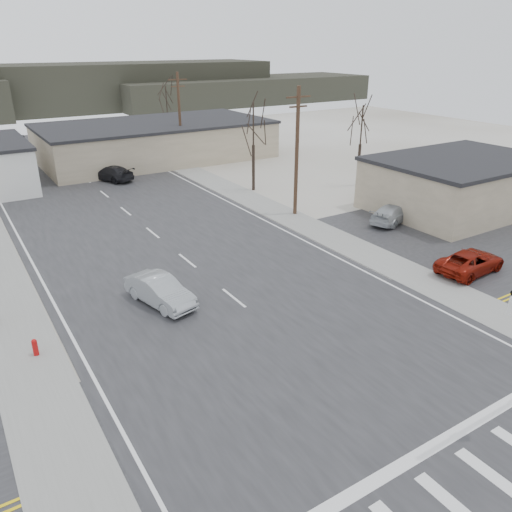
{
  "coord_description": "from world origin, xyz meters",
  "views": [
    {
      "loc": [
        -11.88,
        -13.15,
        12.96
      ],
      "look_at": [
        0.97,
        7.24,
        2.6
      ],
      "focal_mm": 35.0,
      "sensor_mm": 36.0,
      "label": 1
    }
  ],
  "objects_px": {
    "sedan_crossing": "(160,291)",
    "car_parked_red": "(470,262)",
    "car_far_a": "(111,173)",
    "car_far_b": "(16,140)",
    "car_parked_dark_a": "(464,223)",
    "fire_hydrant": "(35,347)",
    "car_parked_silver": "(392,214)"
  },
  "relations": [
    {
      "from": "car_parked_dark_a",
      "to": "fire_hydrant",
      "type": "bearing_deg",
      "value": 91.47
    },
    {
      "from": "car_parked_dark_a",
      "to": "car_parked_red",
      "type": "bearing_deg",
      "value": 131.28
    },
    {
      "from": "car_parked_red",
      "to": "car_parked_dark_a",
      "type": "relative_size",
      "value": 1.14
    },
    {
      "from": "car_far_a",
      "to": "car_parked_dark_a",
      "type": "relative_size",
      "value": 1.19
    },
    {
      "from": "fire_hydrant",
      "to": "car_parked_red",
      "type": "relative_size",
      "value": 0.18
    },
    {
      "from": "car_far_a",
      "to": "car_parked_silver",
      "type": "bearing_deg",
      "value": 96.2
    },
    {
      "from": "fire_hydrant",
      "to": "car_far_a",
      "type": "relative_size",
      "value": 0.17
    },
    {
      "from": "car_far_a",
      "to": "car_parked_silver",
      "type": "xyz_separation_m",
      "value": [
        14.5,
        -24.23,
        -0.06
      ]
    },
    {
      "from": "fire_hydrant",
      "to": "car_far_a",
      "type": "height_order",
      "value": "car_far_a"
    },
    {
      "from": "car_far_a",
      "to": "car_parked_dark_a",
      "type": "xyz_separation_m",
      "value": [
        17.3,
        -28.63,
        -0.02
      ]
    },
    {
      "from": "car_far_b",
      "to": "car_parked_dark_a",
      "type": "bearing_deg",
      "value": -45.98
    },
    {
      "from": "sedan_crossing",
      "to": "car_parked_red",
      "type": "xyz_separation_m",
      "value": [
        17.46,
        -6.29,
        -0.09
      ]
    },
    {
      "from": "car_parked_red",
      "to": "car_parked_silver",
      "type": "xyz_separation_m",
      "value": [
        2.8,
        9.04,
        0.01
      ]
    },
    {
      "from": "sedan_crossing",
      "to": "car_parked_dark_a",
      "type": "relative_size",
      "value": 1.07
    },
    {
      "from": "sedan_crossing",
      "to": "car_parked_silver",
      "type": "relative_size",
      "value": 0.96
    },
    {
      "from": "car_far_a",
      "to": "car_far_b",
      "type": "height_order",
      "value": "car_far_a"
    },
    {
      "from": "fire_hydrant",
      "to": "car_parked_red",
      "type": "bearing_deg",
      "value": -11.12
    },
    {
      "from": "car_far_b",
      "to": "car_parked_red",
      "type": "distance_m",
      "value": 61.15
    },
    {
      "from": "car_parked_silver",
      "to": "fire_hydrant",
      "type": "bearing_deg",
      "value": 81.14
    },
    {
      "from": "fire_hydrant",
      "to": "car_parked_silver",
      "type": "height_order",
      "value": "car_parked_silver"
    },
    {
      "from": "fire_hydrant",
      "to": "car_parked_red",
      "type": "distance_m",
      "value": 24.51
    },
    {
      "from": "sedan_crossing",
      "to": "car_far_b",
      "type": "bearing_deg",
      "value": 75.29
    },
    {
      "from": "car_parked_dark_a",
      "to": "car_parked_silver",
      "type": "height_order",
      "value": "car_parked_dark_a"
    },
    {
      "from": "sedan_crossing",
      "to": "car_parked_red",
      "type": "relative_size",
      "value": 0.94
    },
    {
      "from": "car_far_a",
      "to": "car_parked_red",
      "type": "xyz_separation_m",
      "value": [
        11.7,
        -33.27,
        -0.07
      ]
    },
    {
      "from": "fire_hydrant",
      "to": "car_far_b",
      "type": "relative_size",
      "value": 0.2
    },
    {
      "from": "car_far_a",
      "to": "car_far_b",
      "type": "xyz_separation_m",
      "value": [
        -5.23,
        25.49,
        -0.01
      ]
    },
    {
      "from": "car_parked_red",
      "to": "car_parked_dark_a",
      "type": "bearing_deg",
      "value": -54.21
    },
    {
      "from": "car_far_a",
      "to": "car_parked_red",
      "type": "bearing_deg",
      "value": 84.68
    },
    {
      "from": "car_far_a",
      "to": "car_parked_silver",
      "type": "distance_m",
      "value": 28.24
    },
    {
      "from": "fire_hydrant",
      "to": "sedan_crossing",
      "type": "distance_m",
      "value": 6.78
    },
    {
      "from": "car_far_a",
      "to": "car_far_b",
      "type": "relative_size",
      "value": 1.19
    }
  ]
}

